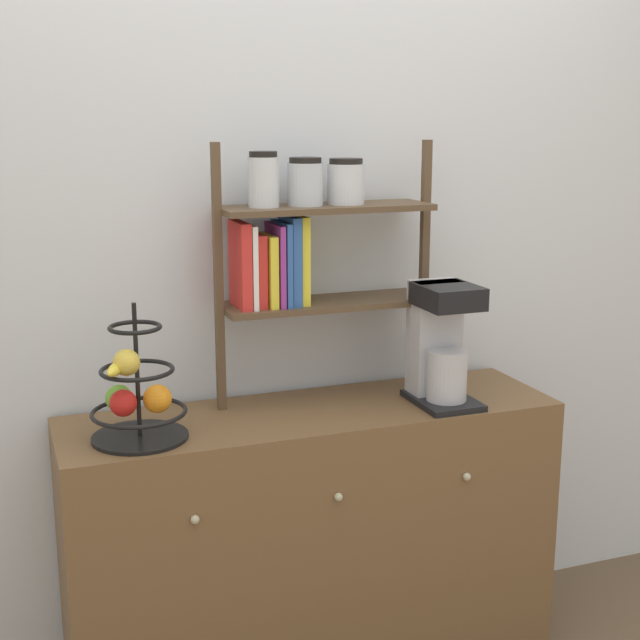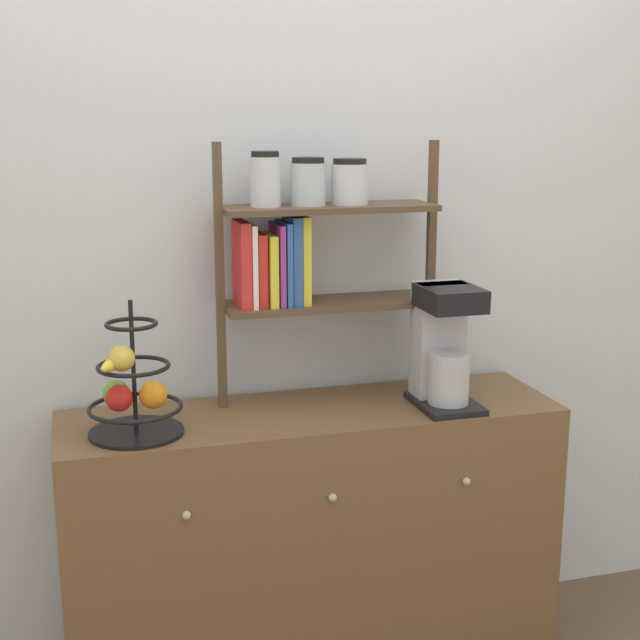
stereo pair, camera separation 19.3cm
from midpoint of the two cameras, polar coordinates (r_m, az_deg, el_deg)
wall_back at (r=2.75m, az=0.06°, el=5.08°), size 7.00×0.05×2.60m
sideboard at (r=2.78m, az=1.54°, el=-13.97°), size 1.46×0.43×0.83m
coffee_maker at (r=2.66m, az=9.97°, el=-1.56°), size 0.17×0.24×0.36m
fruit_stand at (r=2.42m, az=-9.75°, el=-4.54°), size 0.26×0.26×0.37m
shelf_hutch at (r=2.61m, az=0.98°, el=5.11°), size 0.68×0.20×0.77m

